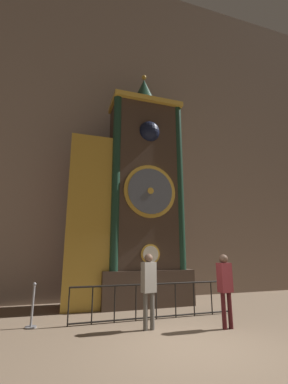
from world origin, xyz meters
TOP-DOWN VIEW (x-y plane):
  - ground_plane at (0.00, 0.00)m, footprint 28.00×28.00m
  - cathedral_back_wall at (-0.09, 5.68)m, footprint 24.00×0.32m
  - clock_tower at (-0.17, 4.33)m, footprint 4.54×1.85m
  - railing_fence at (0.04, 2.30)m, footprint 4.85×0.05m
  - visitor_near at (-0.49, 1.41)m, footprint 0.38×0.28m
  - visitor_far at (1.40, 0.89)m, footprint 0.36×0.26m
  - stanchion_post at (-3.25, 2.47)m, footprint 0.28×0.28m

SIDE VIEW (x-z plane):
  - ground_plane at x=0.00m, z-range 0.00..0.00m
  - stanchion_post at x=-3.25m, z-range -0.19..0.90m
  - railing_fence at x=0.04m, z-range 0.05..1.02m
  - visitor_far at x=1.40m, z-range 0.19..1.98m
  - visitor_near at x=-0.49m, z-range 0.19..1.99m
  - clock_tower at x=-0.17m, z-range -0.90..8.55m
  - cathedral_back_wall at x=-0.09m, z-range -0.01..15.79m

